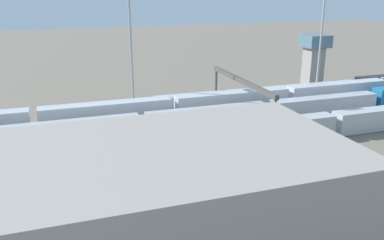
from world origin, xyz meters
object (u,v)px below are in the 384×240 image
(light_mast_0, at_px, (323,17))
(maintenance_shed, at_px, (147,207))
(light_mast_2, at_px, (129,12))
(train_on_track_0, at_px, (302,93))
(signal_gantry, at_px, (241,86))
(train_on_track_2, at_px, (202,119))
(train_on_track_1, at_px, (233,104))
(train_on_track_4, at_px, (263,132))
(control_tower, at_px, (314,57))

(light_mast_0, relative_size, maintenance_shed, 0.78)
(maintenance_shed, bearing_deg, light_mast_2, -99.39)
(train_on_track_0, bearing_deg, signal_gantry, 26.93)
(light_mast_0, height_order, light_mast_2, light_mast_2)
(train_on_track_0, distance_m, train_on_track_2, 29.02)
(train_on_track_1, bearing_deg, train_on_track_4, 84.78)
(signal_gantry, xyz_separation_m, maintenance_shed, (24.91, 32.96, -1.85))
(train_on_track_2, bearing_deg, maintenance_shed, 62.24)
(train_on_track_0, height_order, maintenance_shed, maintenance_shed)
(maintenance_shed, bearing_deg, train_on_track_0, -136.07)
(train_on_track_1, height_order, maintenance_shed, maintenance_shed)
(train_on_track_2, xyz_separation_m, signal_gantry, (-7.56, 0.00, 5.35))
(maintenance_shed, distance_m, control_tower, 77.56)
(light_mast_2, bearing_deg, train_on_track_4, 125.56)
(train_on_track_0, xyz_separation_m, light_mast_0, (-5.97, -3.37, 15.95))
(signal_gantry, bearing_deg, train_on_track_4, 85.95)
(train_on_track_1, height_order, train_on_track_2, train_on_track_1)
(control_tower, bearing_deg, train_on_track_4, 45.80)
(train_on_track_1, relative_size, control_tower, 9.06)
(train_on_track_2, height_order, control_tower, control_tower)
(light_mast_2, height_order, maintenance_shed, light_mast_2)
(light_mast_2, bearing_deg, train_on_track_2, 126.41)
(light_mast_0, relative_size, control_tower, 2.16)
(light_mast_0, bearing_deg, control_tower, -118.11)
(train_on_track_2, xyz_separation_m, control_tower, (-37.65, -21.68, 5.67))
(train_on_track_0, xyz_separation_m, light_mast_2, (36.96, -3.17, 17.92))
(train_on_track_1, distance_m, signal_gantry, 6.96)
(train_on_track_1, xyz_separation_m, maintenance_shed, (25.57, 37.96, 2.95))
(train_on_track_0, relative_size, maintenance_shed, 1.81)
(train_on_track_0, bearing_deg, train_on_track_1, 14.73)
(train_on_track_0, bearing_deg, maintenance_shed, 43.93)
(train_on_track_4, distance_m, control_tower, 44.54)
(train_on_track_1, relative_size, light_mast_2, 3.72)
(train_on_track_4, height_order, control_tower, control_tower)
(signal_gantry, bearing_deg, light_mast_0, -152.47)
(train_on_track_0, relative_size, train_on_track_2, 0.58)
(train_on_track_2, bearing_deg, train_on_track_0, -159.85)
(train_on_track_0, height_order, train_on_track_2, same)
(train_on_track_1, bearing_deg, train_on_track_0, -165.27)
(light_mast_2, relative_size, maintenance_shed, 0.87)
(train_on_track_0, distance_m, maintenance_shed, 62.02)
(train_on_track_4, bearing_deg, signal_gantry, -94.05)
(train_on_track_0, relative_size, control_tower, 5.02)
(train_on_track_0, height_order, signal_gantry, signal_gantry)
(train_on_track_2, height_order, train_on_track_4, same)
(train_on_track_4, height_order, light_mast_0, light_mast_0)
(light_mast_2, distance_m, control_tower, 49.67)
(train_on_track_0, distance_m, train_on_track_4, 28.56)
(train_on_track_0, distance_m, signal_gantry, 22.71)
(train_on_track_1, height_order, control_tower, control_tower)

